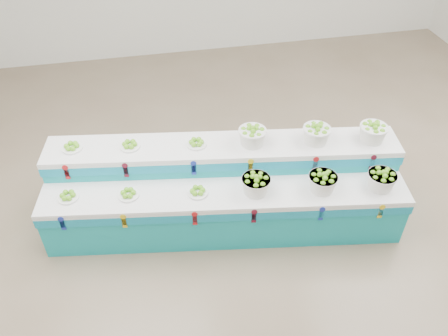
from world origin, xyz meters
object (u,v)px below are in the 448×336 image
(basket_lower_left, at_px, (256,184))
(plate_upper_mid, at_px, (130,144))
(basket_upper_right, at_px, (373,132))
(display_stand, at_px, (224,190))

(basket_lower_left, xyz_separation_m, plate_upper_mid, (-1.39, 0.77, 0.22))
(basket_lower_left, xyz_separation_m, basket_upper_right, (1.55, 0.31, 0.30))
(plate_upper_mid, bearing_deg, basket_lower_left, -28.81)
(display_stand, relative_size, plate_upper_mid, 17.70)
(basket_upper_right, bearing_deg, plate_upper_mid, 171.23)
(display_stand, height_order, basket_lower_left, display_stand)
(basket_lower_left, bearing_deg, basket_upper_right, 11.31)
(plate_upper_mid, distance_m, basket_upper_right, 2.98)
(basket_lower_left, relative_size, plate_upper_mid, 1.38)
(basket_lower_left, distance_m, basket_upper_right, 1.61)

